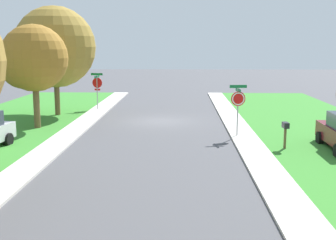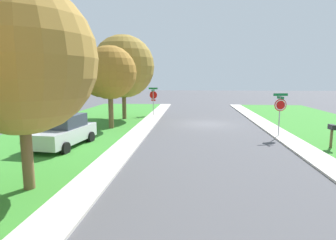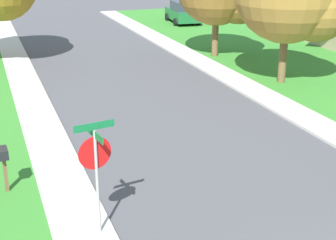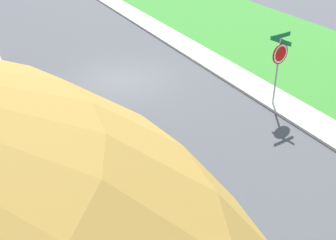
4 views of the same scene
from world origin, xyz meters
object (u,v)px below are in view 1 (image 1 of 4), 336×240
object	(u,v)px
stop_sign_near_corner	(97,85)
mailbox	(285,129)
tree_sidewalk_near	(51,50)
tree_across_left	(31,60)
stop_sign_far_corner	(238,102)

from	to	relation	value
stop_sign_near_corner	mailbox	world-z (taller)	stop_sign_near_corner
tree_sidewalk_near	mailbox	distance (m)	17.07
tree_sidewalk_near	tree_across_left	bearing A→B (deg)	93.02
stop_sign_near_corner	tree_across_left	size ratio (longest dim) A/B	0.46
tree_sidewalk_near	stop_sign_far_corner	bearing A→B (deg)	149.79
stop_sign_far_corner	stop_sign_near_corner	bearing A→B (deg)	-45.34
stop_sign_near_corner	tree_across_left	bearing A→B (deg)	72.25
tree_across_left	mailbox	world-z (taller)	tree_across_left
stop_sign_near_corner	mailbox	distance (m)	16.44
tree_sidewalk_near	tree_across_left	distance (m)	4.81
tree_sidewalk_near	tree_across_left	xyz separation A→B (m)	(-0.25, 4.77, -0.55)
stop_sign_far_corner	tree_across_left	bearing A→B (deg)	-10.28
tree_across_left	mailbox	xyz separation A→B (m)	(-13.38, 4.90, -2.94)
stop_sign_far_corner	tree_across_left	xyz separation A→B (m)	(11.53, -2.09, 2.07)
tree_sidewalk_near	mailbox	xyz separation A→B (m)	(-13.63, 9.67, -3.49)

